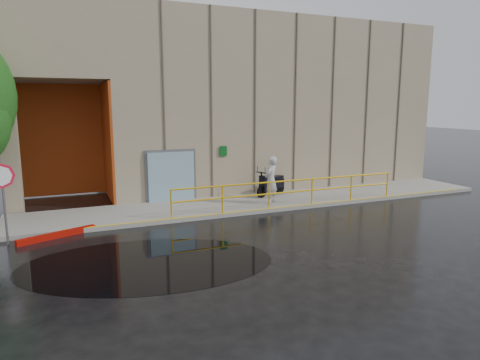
{
  "coord_description": "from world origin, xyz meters",
  "views": [
    {
      "loc": [
        -3.92,
        -11.07,
        4.03
      ],
      "look_at": [
        2.03,
        3.0,
        1.35
      ],
      "focal_mm": 32.0,
      "sensor_mm": 36.0,
      "label": 1
    }
  ],
  "objects_px": {
    "person": "(271,180)",
    "scooter": "(271,178)",
    "stop_sign": "(2,186)",
    "red_curb": "(57,235)"
  },
  "relations": [
    {
      "from": "person",
      "to": "scooter",
      "type": "relative_size",
      "value": 1.07
    },
    {
      "from": "stop_sign",
      "to": "red_curb",
      "type": "bearing_deg",
      "value": 12.59
    },
    {
      "from": "stop_sign",
      "to": "red_curb",
      "type": "height_order",
      "value": "stop_sign"
    },
    {
      "from": "scooter",
      "to": "person",
      "type": "bearing_deg",
      "value": -140.32
    },
    {
      "from": "person",
      "to": "scooter",
      "type": "distance_m",
      "value": 1.46
    },
    {
      "from": "scooter",
      "to": "red_curb",
      "type": "height_order",
      "value": "scooter"
    },
    {
      "from": "person",
      "to": "stop_sign",
      "type": "distance_m",
      "value": 9.39
    },
    {
      "from": "scooter",
      "to": "red_curb",
      "type": "bearing_deg",
      "value": 172.95
    },
    {
      "from": "person",
      "to": "red_curb",
      "type": "height_order",
      "value": "person"
    },
    {
      "from": "scooter",
      "to": "stop_sign",
      "type": "relative_size",
      "value": 0.73
    }
  ]
}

